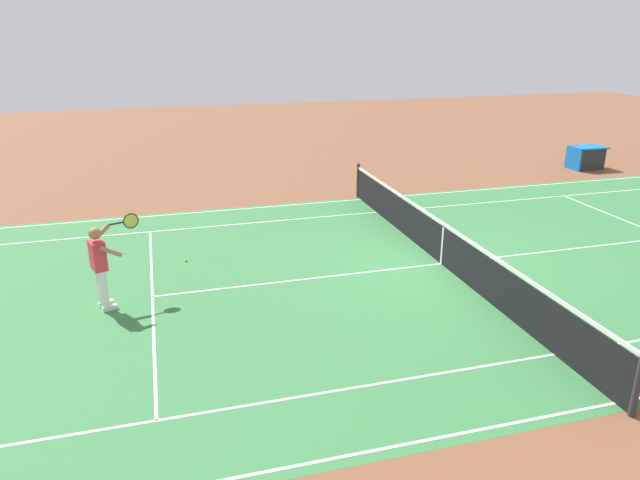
# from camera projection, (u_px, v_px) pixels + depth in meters

# --- Properties ---
(ground_plane) EXTENTS (60.00, 60.00, 0.00)m
(ground_plane) POSITION_uv_depth(u_px,v_px,m) (441.00, 264.00, 13.48)
(ground_plane) COLOR brown
(court_slab) EXTENTS (24.20, 11.40, 0.00)m
(court_slab) POSITION_uv_depth(u_px,v_px,m) (441.00, 264.00, 13.48)
(court_slab) COLOR #387A42
(court_slab) RESTS_ON ground_plane
(court_line_markings) EXTENTS (23.85, 11.05, 0.01)m
(court_line_markings) POSITION_uv_depth(u_px,v_px,m) (441.00, 264.00, 13.48)
(court_line_markings) COLOR white
(court_line_markings) RESTS_ON ground_plane
(tennis_net) EXTENTS (0.10, 11.70, 1.08)m
(tennis_net) POSITION_uv_depth(u_px,v_px,m) (443.00, 244.00, 13.31)
(tennis_net) COLOR #2D2D33
(tennis_net) RESTS_ON ground_plane
(tennis_player_near) EXTENTS (0.96, 0.89, 1.70)m
(tennis_player_near) POSITION_uv_depth(u_px,v_px,m) (101.00, 263.00, 11.06)
(tennis_player_near) COLOR white
(tennis_player_near) RESTS_ON ground_plane
(tennis_ball) EXTENTS (0.07, 0.07, 0.07)m
(tennis_ball) POSITION_uv_depth(u_px,v_px,m) (186.00, 260.00, 13.59)
(tennis_ball) COLOR #CCE01E
(tennis_ball) RESTS_ON ground_plane
(equipment_cart_tarped) EXTENTS (1.25, 0.84, 0.85)m
(equipment_cart_tarped) POSITION_uv_depth(u_px,v_px,m) (586.00, 157.00, 22.30)
(equipment_cart_tarped) COLOR #2D2D33
(equipment_cart_tarped) RESTS_ON ground_plane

